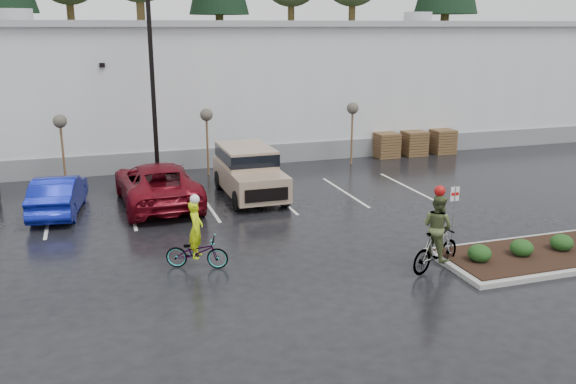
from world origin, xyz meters
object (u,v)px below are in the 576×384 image
object	(u,v)px
pallet_stack_b	(414,143)
suv_tan	(250,173)
sapling_west	(60,125)
fire_lane_sign	(454,211)
pallet_stack_a	(386,145)
pallet_stack_c	(442,141)
sapling_mid	(207,118)
car_blue	(58,194)
cyclist_hivis	(197,245)
cyclist_olive	(436,240)
sapling_east	(353,112)
car_red	(157,184)
lamppost	(151,56)

from	to	relation	value
pallet_stack_b	suv_tan	size ratio (longest dim) A/B	0.26
sapling_west	suv_tan	size ratio (longest dim) A/B	0.63
fire_lane_sign	suv_tan	xyz separation A→B (m)	(-4.38, 8.34, -0.38)
pallet_stack_a	pallet_stack_c	distance (m)	3.50
sapling_mid	car_blue	bearing A→B (deg)	-146.16
sapling_mid	car_blue	distance (m)	8.20
suv_tan	cyclist_hivis	world-z (taller)	cyclist_hivis
pallet_stack_c	cyclist_olive	bearing A→B (deg)	-122.37
fire_lane_sign	cyclist_hivis	bearing A→B (deg)	170.57
sapling_east	pallet_stack_a	distance (m)	3.39
sapling_west	pallet_stack_a	world-z (taller)	sapling_west
sapling_mid	car_red	distance (m)	5.59
pallet_stack_a	car_red	distance (m)	13.98
pallet_stack_a	cyclist_hivis	distance (m)	17.70
pallet_stack_c	cyclist_olive	distance (m)	17.55
sapling_mid	pallet_stack_a	world-z (taller)	sapling_mid
car_red	cyclist_olive	xyz separation A→B (m)	(7.00, -9.42, 0.06)
sapling_mid	suv_tan	size ratio (longest dim) A/B	0.63
fire_lane_sign	pallet_stack_a	bearing A→B (deg)	71.19
lamppost	car_red	xyz separation A→B (m)	(-0.39, -3.40, -4.82)
fire_lane_sign	cyclist_hivis	distance (m)	7.97
suv_tan	cyclist_olive	xyz separation A→B (m)	(3.18, -9.37, -0.11)
car_red	sapling_east	bearing A→B (deg)	-159.71
sapling_mid	sapling_east	bearing A→B (deg)	0.00
sapling_mid	cyclist_hivis	size ratio (longest dim) A/B	1.42
pallet_stack_b	suv_tan	world-z (taller)	suv_tan
car_blue	pallet_stack_b	bearing A→B (deg)	-155.98
sapling_mid	fire_lane_sign	size ratio (longest dim) A/B	1.45
cyclist_olive	lamppost	bearing A→B (deg)	5.00
lamppost	pallet_stack_a	bearing A→B (deg)	9.09
car_red	car_blue	bearing A→B (deg)	-2.26
sapling_east	pallet_stack_c	world-z (taller)	sapling_east
sapling_west	fire_lane_sign	distance (m)	17.46
sapling_east	cyclist_olive	xyz separation A→B (m)	(-3.39, -13.82, -1.80)
car_blue	cyclist_olive	world-z (taller)	cyclist_olive
lamppost	pallet_stack_c	distance (m)	16.89
cyclist_hivis	suv_tan	bearing A→B (deg)	-3.97
fire_lane_sign	car_blue	distance (m)	14.57
car_red	suv_tan	bearing A→B (deg)	176.53
fire_lane_sign	suv_tan	bearing A→B (deg)	117.68
cyclist_hivis	fire_lane_sign	bearing A→B (deg)	-77.29
sapling_mid	suv_tan	distance (m)	4.86
pallet_stack_b	pallet_stack_c	bearing A→B (deg)	0.00
fire_lane_sign	car_blue	xyz separation A→B (m)	(-11.91, 8.37, -0.66)
sapling_west	car_red	bearing A→B (deg)	-50.66
pallet_stack_b	car_blue	bearing A→B (deg)	-163.48
car_blue	suv_tan	xyz separation A→B (m)	(7.53, -0.02, 0.28)
sapling_mid	cyclist_olive	world-z (taller)	sapling_mid
car_red	cyclist_olive	bearing A→B (deg)	123.92
cyclist_hivis	cyclist_olive	bearing A→B (deg)	-87.15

